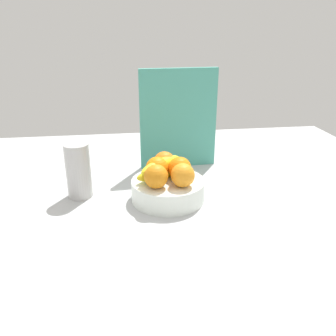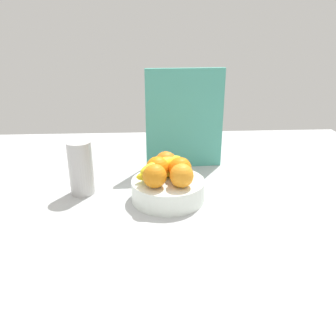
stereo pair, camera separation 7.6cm
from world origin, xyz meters
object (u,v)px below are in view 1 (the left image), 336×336
object	(u,v)px
cutting_board	(178,119)
orange_back_left	(157,168)
banana_bunch	(160,169)
orange_front_left	(183,175)
orange_front_right	(180,168)
fruit_bowl	(168,190)
orange_back_right	(156,176)
orange_center	(164,162)
thermos_tumbler	(78,171)

from	to	relation	value
cutting_board	orange_back_left	bearing A→B (deg)	-115.55
orange_back_left	banana_bunch	bearing A→B (deg)	22.32
orange_front_left	banana_bunch	xyz separation A→B (cm)	(-5.73, 6.65, -0.37)
orange_front_right	banana_bunch	bearing A→B (deg)	166.38
orange_back_left	cutting_board	distance (cm)	28.88
orange_front_right	fruit_bowl	bearing A→B (deg)	-170.85
orange_front_left	cutting_board	xyz separation A→B (cm)	(3.92, 31.82, 8.16)
orange_back_right	orange_front_right	bearing A→B (deg)	33.58
orange_back_left	orange_back_right	xyz separation A→B (cm)	(-0.96, -6.11, 0.00)
banana_bunch	fruit_bowl	bearing A→B (deg)	-43.33
fruit_bowl	orange_center	world-z (taller)	orange_center
orange_back_right	orange_front_left	bearing A→B (deg)	-1.04
orange_front_right	thermos_tumbler	distance (cm)	30.88
orange_back_left	banana_bunch	xyz separation A→B (cm)	(0.99, 0.41, -0.37)
banana_bunch	cutting_board	xyz separation A→B (cm)	(9.65, 25.17, 8.54)
orange_front_right	cutting_board	distance (cm)	28.06
orange_center	thermos_tumbler	xyz separation A→B (cm)	(-26.39, 0.07, -1.33)
orange_front_right	orange_back_right	xyz separation A→B (cm)	(-7.70, -5.12, 0.00)
orange_front_right	banana_bunch	world-z (taller)	orange_front_right
orange_back_left	orange_back_right	world-z (taller)	same
fruit_bowl	banana_bunch	world-z (taller)	banana_bunch
banana_bunch	cutting_board	distance (cm)	28.28
orange_back_right	banana_bunch	size ratio (longest dim) A/B	0.41
thermos_tumbler	orange_center	bearing A→B (deg)	-0.14
banana_bunch	cutting_board	world-z (taller)	cutting_board
fruit_bowl	orange_front_left	bearing A→B (deg)	-52.18
orange_center	cutting_board	distance (cm)	24.00
orange_center	banana_bunch	bearing A→B (deg)	-114.00
orange_front_right	cutting_board	xyz separation A→B (cm)	(3.89, 26.56, 8.16)
orange_front_left	orange_back_right	world-z (taller)	same
orange_front_right	orange_back_left	xyz separation A→B (cm)	(-6.75, 0.99, 0.00)
cutting_board	orange_front_right	bearing A→B (deg)	-101.29
fruit_bowl	thermos_tumbler	xyz separation A→B (cm)	(-26.70, 6.06, 5.32)
orange_back_right	orange_back_left	bearing A→B (deg)	81.11
fruit_bowl	orange_center	xyz separation A→B (cm)	(-0.32, 6.00, 6.66)
orange_front_left	thermos_tumbler	bearing A→B (deg)	160.52
orange_back_right	thermos_tumbler	distance (cm)	25.04
orange_front_right	orange_back_left	distance (cm)	6.82
orange_center	thermos_tumbler	size ratio (longest dim) A/B	0.41
orange_front_left	banana_bunch	bearing A→B (deg)	130.73
orange_front_left	orange_center	distance (cm)	11.37
cutting_board	orange_front_left	bearing A→B (deg)	-99.99
orange_center	thermos_tumbler	bearing A→B (deg)	179.86
orange_back_left	orange_back_right	distance (cm)	6.18
cutting_board	banana_bunch	bearing A→B (deg)	-113.94
orange_front_left	orange_front_right	bearing A→B (deg)	89.61
fruit_bowl	cutting_board	distance (cm)	31.84
fruit_bowl	orange_front_left	world-z (taller)	orange_front_left
orange_back_right	banana_bunch	bearing A→B (deg)	73.39
cutting_board	thermos_tumbler	size ratio (longest dim) A/B	2.12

